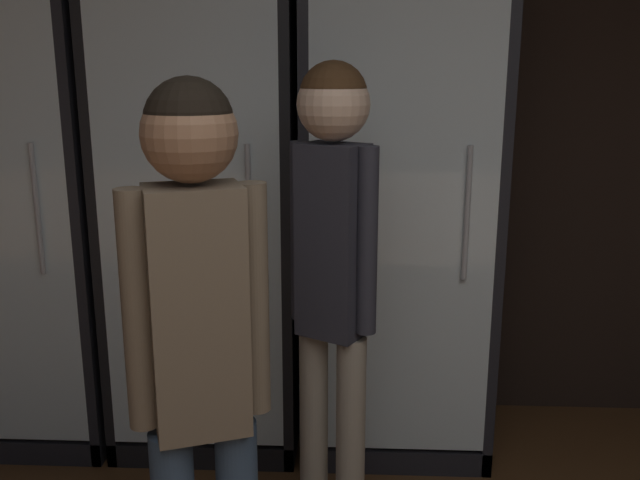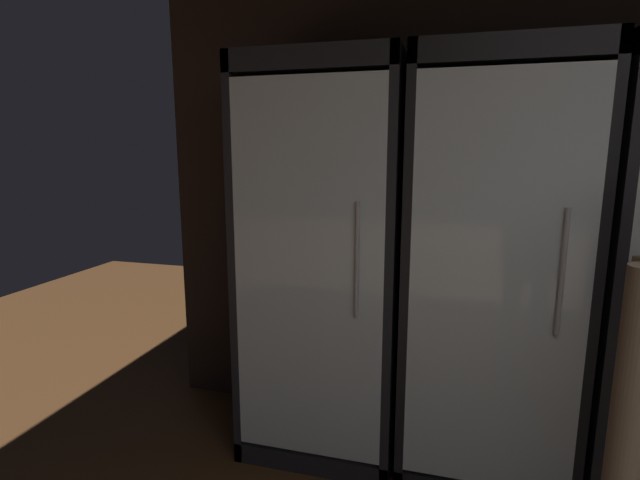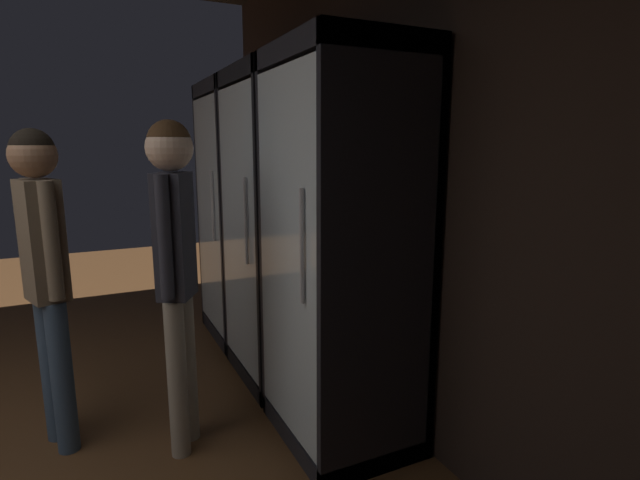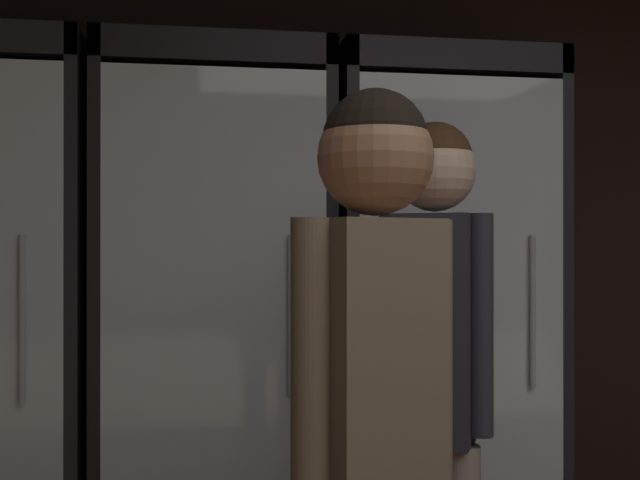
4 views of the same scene
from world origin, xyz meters
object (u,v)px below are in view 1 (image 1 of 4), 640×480
cooler_far_left (25,219)px  shopper_far (199,343)px  cooler_left (208,222)px  shopper_near (333,255)px  cooler_center (396,225)px

cooler_far_left → shopper_far: cooler_far_left is taller
cooler_left → shopper_far: 1.40m
cooler_far_left → shopper_near: cooler_far_left is taller
cooler_left → shopper_far: (0.26, -1.38, 0.02)m
cooler_far_left → shopper_far: bearing=-52.3°
cooler_far_left → cooler_center: 1.60m
cooler_far_left → cooler_left: 0.80m
shopper_near → shopper_far: shopper_near is taller
cooler_center → shopper_far: 1.48m
cooler_left → cooler_center: same height
cooler_center → shopper_near: 0.85m
cooler_left → cooler_center: (0.80, 0.00, -0.00)m
shopper_near → shopper_far: 0.64m
cooler_center → shopper_near: size_ratio=1.22×
shopper_near → shopper_far: bearing=-117.2°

